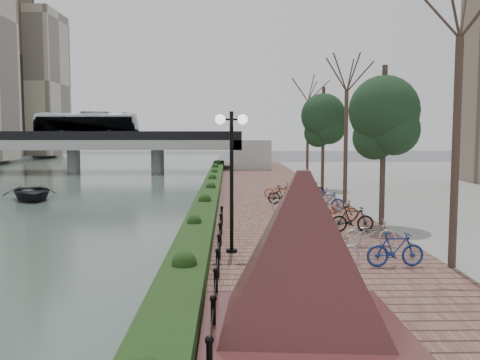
{
  "coord_description": "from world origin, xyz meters",
  "views": [
    {
      "loc": [
        1.7,
        -12.7,
        4.3
      ],
      "look_at": [
        2.23,
        12.97,
        2.0
      ],
      "focal_mm": 40.0,
      "sensor_mm": 36.0,
      "label": 1
    }
  ],
  "objects_px": {
    "lamppost": "(232,150)",
    "boat": "(31,192)",
    "pedestrian": "(292,212)",
    "motorcycle": "(297,244)",
    "granite_monument": "(303,251)"
  },
  "relations": [
    {
      "from": "lamppost",
      "to": "pedestrian",
      "type": "distance_m",
      "value": 4.03
    },
    {
      "from": "boat",
      "to": "pedestrian",
      "type": "bearing_deg",
      "value": -68.88
    },
    {
      "from": "lamppost",
      "to": "boat",
      "type": "distance_m",
      "value": 21.61
    },
    {
      "from": "pedestrian",
      "to": "granite_monument",
      "type": "bearing_deg",
      "value": 68.65
    },
    {
      "from": "motorcycle",
      "to": "boat",
      "type": "relative_size",
      "value": 0.32
    },
    {
      "from": "motorcycle",
      "to": "boat",
      "type": "height_order",
      "value": "motorcycle"
    },
    {
      "from": "motorcycle",
      "to": "boat",
      "type": "bearing_deg",
      "value": 141.13
    },
    {
      "from": "pedestrian",
      "to": "boat",
      "type": "height_order",
      "value": "pedestrian"
    },
    {
      "from": "lamppost",
      "to": "pedestrian",
      "type": "height_order",
      "value": "lamppost"
    },
    {
      "from": "lamppost",
      "to": "boat",
      "type": "xyz_separation_m",
      "value": [
        -12.63,
        17.23,
        -3.23
      ]
    },
    {
      "from": "motorcycle",
      "to": "pedestrian",
      "type": "height_order",
      "value": "pedestrian"
    },
    {
      "from": "lamppost",
      "to": "pedestrian",
      "type": "relative_size",
      "value": 2.47
    },
    {
      "from": "granite_monument",
      "to": "motorcycle",
      "type": "bearing_deg",
      "value": 83.6
    },
    {
      "from": "motorcycle",
      "to": "boat",
      "type": "distance_m",
      "value": 23.38
    },
    {
      "from": "pedestrian",
      "to": "boat",
      "type": "relative_size",
      "value": 0.38
    }
  ]
}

